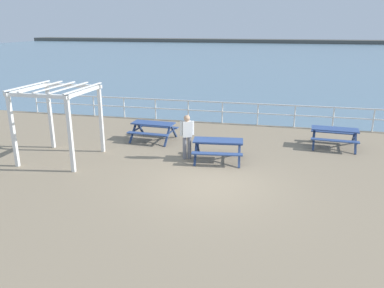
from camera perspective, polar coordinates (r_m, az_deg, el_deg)
ground_plane at (r=12.04m, az=2.93°, el=-6.44°), size 30.00×24.00×0.20m
sea_band at (r=63.79m, az=11.80°, el=12.89°), size 142.00×90.00×0.01m
distant_shoreline at (r=106.71m, az=12.63°, el=14.58°), size 142.00×6.00×1.80m
seaward_railing at (r=19.11m, az=7.21°, el=5.19°), size 23.07×0.07×1.08m
picnic_table_near_left at (r=16.39m, az=20.60°, el=1.54°), size 1.90×1.65×0.80m
picnic_table_near_right at (r=16.35m, az=-5.84°, el=2.55°), size 1.89×1.64×0.80m
picnic_table_mid_centre at (r=13.89m, az=3.92°, el=-0.13°), size 1.96×1.72×0.80m
visitor at (r=13.90m, az=-0.76°, el=1.50°), size 0.48×0.35×1.66m
lattice_pergola at (r=14.48m, az=-19.56°, el=5.41°), size 2.46×2.58×2.70m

